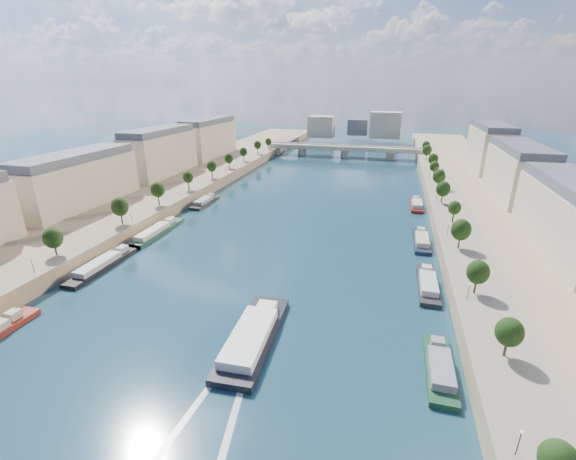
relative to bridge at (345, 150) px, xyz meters
The scene contains 17 objects.
ground 144.22m from the bridge, 90.00° to the right, with size 700.00×700.00×0.00m, color #0D2D3A.
quay_left 161.13m from the bridge, 116.54° to the right, with size 44.00×520.00×5.00m, color #9E8460.
quay_right 161.13m from the bridge, 63.46° to the right, with size 44.00×520.00×5.00m, color #9E8460.
pave_left 154.99m from the bridge, 111.58° to the right, with size 14.00×520.00×0.10m, color gray.
pave_right 154.99m from the bridge, 68.42° to the right, with size 14.00×520.00×0.10m, color gray.
trees_left 152.50m from the bridge, 111.15° to the right, with size 4.80×268.80×8.26m.
trees_right 145.07m from the bridge, 67.70° to the right, with size 4.80×268.80×8.26m.
lamps_left 162.85m from the bridge, 108.81° to the right, with size 0.36×200.36×4.28m.
lamps_right 148.73m from the bridge, 69.33° to the right, with size 0.36×200.36×4.28m.
buildings_left 157.52m from the bridge, 122.75° to the right, with size 16.00×226.00×23.20m.
buildings_right 157.52m from the bridge, 57.25° to the right, with size 16.00×226.00×23.20m.
skyline 76.06m from the bridge, 87.57° to the left, with size 79.00×42.00×22.00m.
bridge is the anchor object (origin of this frame).
tour_barge 219.57m from the bridge, 87.74° to the right, with size 9.79×30.09×4.04m.
wake 236.13m from the bridge, 87.90° to the right, with size 10.76×26.01×0.04m.
moored_barges_left 206.59m from the bridge, 102.73° to the right, with size 5.00×155.36×3.60m.
moored_barges_right 194.87m from the bridge, 76.49° to the right, with size 5.00×168.14×3.60m.
Camera 1 is at (33.23, -38.00, 50.68)m, focal length 24.00 mm.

